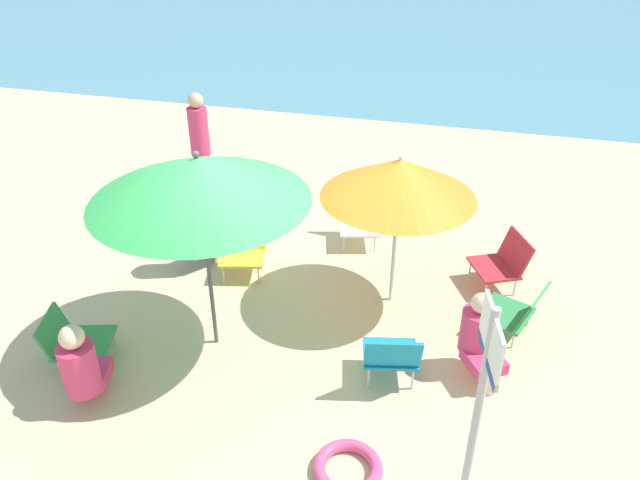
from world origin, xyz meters
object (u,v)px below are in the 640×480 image
swim_ring (348,468)px  beach_chair_c (359,217)px  beach_chair_f (517,311)px  beach_chair_a (73,339)px  beach_chair_d (503,261)px  person_d (82,366)px  beach_chair_e (243,245)px  umbrella_green (199,179)px  person_b (480,336)px  warning_sign (482,388)px  person_a (201,155)px  person_c (189,234)px  beach_chair_b (392,354)px  umbrella_orange (399,178)px

swim_ring → beach_chair_c: bearing=100.3°
beach_chair_c → beach_chair_f: bearing=38.2°
beach_chair_a → beach_chair_d: bearing=14.4°
person_d → beach_chair_f: bearing=-78.4°
beach_chair_c → beach_chair_e: 1.61m
umbrella_green → person_b: umbrella_green is taller
beach_chair_e → warning_sign: bearing=32.3°
beach_chair_d → person_a: size_ratio=0.41×
person_c → person_d: person_c is taller
beach_chair_e → person_c: (-0.63, -0.13, 0.13)m
warning_sign → swim_ring: (-0.90, 0.14, -1.23)m
beach_chair_e → person_b: (2.80, -1.12, 0.09)m
beach_chair_a → beach_chair_f: bearing=3.6°
person_b → warning_sign: size_ratio=0.46×
person_b → person_d: 3.63m
beach_chair_e → swim_ring: (1.86, -2.58, -0.30)m
warning_sign → person_d: bearing=163.2°
person_a → beach_chair_f: bearing=86.4°
beach_chair_b → person_a: bearing=36.2°
beach_chair_f → swim_ring: bearing=80.3°
beach_chair_b → beach_chair_e: bearing=41.5°
person_a → beach_chair_c: bearing=104.4°
umbrella_green → person_a: size_ratio=1.20×
beach_chair_c → beach_chair_f: size_ratio=0.97×
umbrella_orange → person_a: size_ratio=1.01×
beach_chair_c → beach_chair_e: bearing=-62.1°
beach_chair_a → person_d: (0.45, -0.47, 0.17)m
beach_chair_d → person_d: person_d is taller
beach_chair_c → person_d: (-1.78, -3.50, 0.11)m
person_b → swim_ring: (-0.94, -1.46, -0.39)m
beach_chair_a → person_b: (3.84, 0.82, 0.18)m
umbrella_green → beach_chair_d: bearing=32.3°
beach_chair_c → person_c: (-1.83, -1.21, 0.15)m
beach_chair_f → person_d: bearing=49.5°
person_c → beach_chair_f: bearing=-58.0°
warning_sign → beach_chair_c: bearing=100.7°
beach_chair_b → beach_chair_d: beach_chair_b is taller
beach_chair_e → person_b: size_ratio=0.76×
person_b → swim_ring: 1.78m
beach_chair_c → beach_chair_b: bearing=3.6°
beach_chair_d → person_d: 4.62m
umbrella_green → beach_chair_f: umbrella_green is taller
beach_chair_c → beach_chair_d: size_ratio=0.98×
swim_ring → warning_sign: bearing=-8.7°
person_c → person_d: (0.04, -2.29, -0.05)m
umbrella_orange → beach_chair_a: (-2.86, -1.80, -1.25)m
beach_chair_a → person_a: size_ratio=0.41×
umbrella_orange → beach_chair_e: umbrella_orange is taller
umbrella_orange → beach_chair_c: umbrella_orange is taller
beach_chair_f → person_a: size_ratio=0.41×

